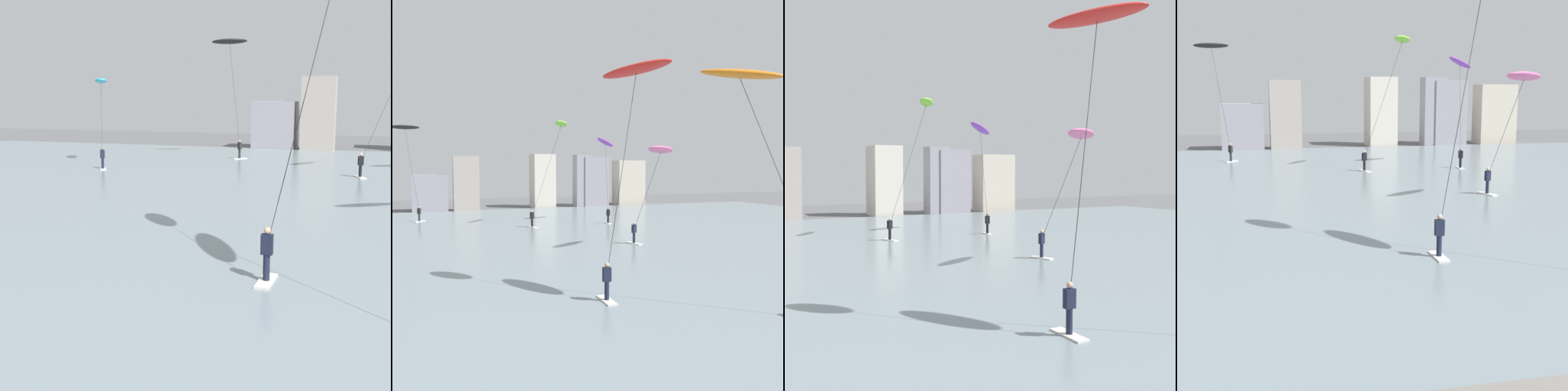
# 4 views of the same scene
# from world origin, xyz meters

# --- Properties ---
(water_bay) EXTENTS (84.00, 52.00, 0.10)m
(water_bay) POSITION_xyz_m (0.00, 30.06, 0.05)
(water_bay) COLOR gray
(water_bay) RESTS_ON ground
(kitesurfer_black) EXTENTS (3.48, 2.57, 10.41)m
(kitesurfer_black) POSITION_xyz_m (-10.38, 46.08, 9.23)
(kitesurfer_black) COLOR silver
(kitesurfer_black) RESTS_ON water_bay
(kitesurfer_cyan) EXTENTS (3.31, 5.20, 6.85)m
(kitesurfer_cyan) POSITION_xyz_m (-18.75, 38.04, 6.02)
(kitesurfer_cyan) COLOR silver
(kitesurfer_cyan) RESTS_ON water_bay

